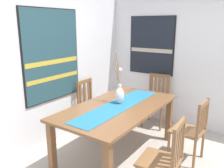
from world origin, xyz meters
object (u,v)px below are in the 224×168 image
object	(u,v)px
dining_table	(118,112)
chair_3	(165,159)
chair_0	(91,105)
chair_2	(156,99)
chair_1	(192,129)
centerpiece_vase	(119,93)
painting_on_side_wall	(152,46)
painting_on_back_wall	(52,55)

from	to	relation	value
dining_table	chair_3	distance (m)	1.01
chair_0	chair_2	size ratio (longest dim) A/B	0.96
chair_1	chair_0	bearing A→B (deg)	90.53
chair_3	chair_0	bearing A→B (deg)	62.93
centerpiece_vase	chair_2	distance (m)	1.33
chair_0	chair_2	distance (m)	1.24
chair_0	painting_on_side_wall	size ratio (longest dim) A/B	0.83
centerpiece_vase	painting_on_side_wall	distance (m)	1.63
chair_1	chair_2	xyz separation A→B (m)	(0.88, 0.92, 0.02)
dining_table	chair_0	xyz separation A→B (m)	(0.44, 0.87, -0.19)
chair_0	chair_1	xyz separation A→B (m)	(0.02, -1.77, 0.00)
chair_3	painting_on_back_wall	distance (m)	2.21
dining_table	centerpiece_vase	xyz separation A→B (m)	(0.09, 0.04, 0.26)
centerpiece_vase	chair_0	bearing A→B (deg)	66.76
dining_table	painting_on_side_wall	distance (m)	1.81
chair_0	painting_on_side_wall	world-z (taller)	painting_on_side_wall
chair_0	centerpiece_vase	bearing A→B (deg)	-113.24
chair_1	chair_3	distance (m)	0.91
chair_0	chair_1	distance (m)	1.77
dining_table	painting_on_side_wall	xyz separation A→B (m)	(1.60, 0.28, 0.80)
painting_on_back_wall	painting_on_side_wall	bearing A→B (deg)	-25.03
chair_2	painting_on_back_wall	xyz separation A→B (m)	(-1.51, 1.09, 0.91)
chair_0	chair_3	size ratio (longest dim) A/B	0.99
chair_1	painting_on_back_wall	distance (m)	2.30
chair_1	chair_2	size ratio (longest dim) A/B	0.93
chair_2	dining_table	bearing A→B (deg)	-179.48
chair_0	chair_3	world-z (taller)	chair_3
centerpiece_vase	chair_1	xyz separation A→B (m)	(0.37, -0.95, -0.45)
chair_3	painting_on_back_wall	xyz separation A→B (m)	(0.29, 1.99, 0.92)
chair_1	chair_3	bearing A→B (deg)	178.96
centerpiece_vase	painting_on_back_wall	world-z (taller)	painting_on_back_wall
chair_2	chair_3	xyz separation A→B (m)	(-1.80, -0.90, -0.01)
centerpiece_vase	chair_1	size ratio (longest dim) A/B	0.84
chair_0	dining_table	bearing A→B (deg)	-117.07
painting_on_side_wall	chair_1	bearing A→B (deg)	-134.04
chair_0	painting_on_back_wall	size ratio (longest dim) A/B	0.66
chair_3	painting_on_back_wall	size ratio (longest dim) A/B	0.67
centerpiece_vase	chair_2	size ratio (longest dim) A/B	0.78
dining_table	painting_on_back_wall	xyz separation A→B (m)	(-0.17, 1.10, 0.74)
centerpiece_vase	painting_on_side_wall	xyz separation A→B (m)	(1.52, 0.24, 0.54)
chair_3	centerpiece_vase	bearing A→B (deg)	59.72
chair_0	chair_2	world-z (taller)	chair_2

